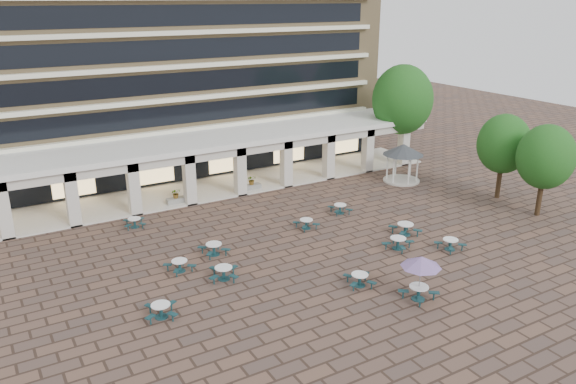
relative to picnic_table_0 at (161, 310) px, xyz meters
name	(u,v)px	position (x,y,z in m)	size (l,w,h in m)	color
ground	(299,260)	(9.18, 2.05, -0.43)	(120.00, 120.00, 0.00)	brown
apartment_building	(152,25)	(9.18, 27.51, 12.17)	(40.00, 15.50, 25.20)	tan
retail_arcade	(203,155)	(9.18, 16.84, 2.57)	(42.00, 6.60, 4.40)	white
picnic_table_0	(161,310)	(0.00, 0.00, 0.00)	(1.89, 1.89, 0.72)	#164244
picnic_table_1	(360,279)	(10.42, -2.36, -0.01)	(1.87, 1.87, 0.70)	#164244
picnic_table_2	(450,243)	(18.13, -1.49, -0.01)	(1.64, 1.64, 0.71)	#164244
picnic_table_3	(398,242)	(15.39, 0.26, 0.01)	(2.05, 2.05, 0.75)	#164244
picnic_table_5	(224,272)	(4.29, 2.08, 0.01)	(2.04, 2.04, 0.74)	#164244
picnic_table_6	(421,263)	(12.19, -5.09, 1.65)	(2.12, 2.12, 2.45)	#164244
picnic_table_7	(306,223)	(12.16, 5.92, -0.03)	(1.52, 1.52, 0.66)	#164244
picnic_table_8	(214,248)	(5.07, 5.28, 0.01)	(1.71, 1.71, 0.74)	#164244
picnic_table_9	(180,265)	(2.50, 4.23, -0.02)	(1.73, 1.73, 0.69)	#164244
picnic_table_10	(405,228)	(17.25, 1.69, 0.05)	(1.97, 1.97, 0.80)	#164244
picnic_table_12	(134,222)	(2.08, 12.05, -0.04)	(1.65, 1.65, 0.66)	#164244
picnic_table_13	(340,208)	(15.80, 7.09, -0.03)	(1.68, 1.68, 0.68)	#164244
gazebo	(403,154)	(24.71, 10.61, 2.01)	(3.47, 3.47, 3.23)	beige
tree_east_a	(504,144)	(28.48, 3.63, 3.91)	(4.00, 4.00, 6.66)	#392A17
tree_east_b	(546,157)	(27.99, -0.39, 3.92)	(4.01, 4.01, 6.67)	#392A17
tree_east_c	(402,100)	(28.13, 14.96, 5.63)	(5.56, 5.56, 9.27)	#392A17
planter_left	(176,198)	(6.11, 14.95, 0.09)	(1.50, 0.66, 1.27)	gray
planter_right	(252,184)	(12.55, 14.95, 0.11)	(1.50, 0.68, 1.30)	gray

